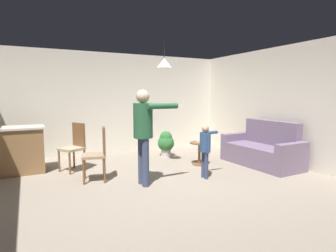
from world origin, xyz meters
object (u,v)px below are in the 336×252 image
(dining_chair_near_wall, at_px, (98,152))
(spare_remote_on_table, at_px, (199,142))
(dining_chair_by_counter, at_px, (74,145))
(potted_plant_corner, at_px, (166,142))
(couch_floral, at_px, (263,150))
(kitchen_counter, at_px, (11,151))
(person_adult, at_px, (144,127))
(side_table_by_couch, at_px, (199,151))
(person_child, at_px, (206,145))

(dining_chair_near_wall, height_order, spare_remote_on_table, dining_chair_near_wall)
(dining_chair_by_counter, xyz_separation_m, potted_plant_corner, (2.32, 0.35, -0.19))
(couch_floral, xyz_separation_m, kitchen_counter, (-5.06, 1.75, 0.15))
(kitchen_counter, bearing_deg, dining_chair_near_wall, -40.11)
(couch_floral, relative_size, person_adult, 1.09)
(couch_floral, bearing_deg, person_adult, 90.13)
(spare_remote_on_table, bearing_deg, side_table_by_couch, 33.10)
(kitchen_counter, relative_size, dining_chair_near_wall, 1.26)
(dining_chair_near_wall, bearing_deg, couch_floral, -86.32)
(potted_plant_corner, bearing_deg, couch_floral, -48.79)
(couch_floral, distance_m, dining_chair_by_counter, 4.15)
(couch_floral, xyz_separation_m, person_child, (-1.74, -0.25, 0.31))
(kitchen_counter, distance_m, dining_chair_by_counter, 1.22)
(couch_floral, relative_size, potted_plant_corner, 2.79)
(person_child, bearing_deg, spare_remote_on_table, 156.28)
(person_adult, height_order, person_child, person_adult)
(potted_plant_corner, height_order, spare_remote_on_table, potted_plant_corner)
(person_child, bearing_deg, dining_chair_by_counter, -125.81)
(kitchen_counter, distance_m, side_table_by_couch, 3.94)
(dining_chair_by_counter, relative_size, potted_plant_corner, 1.53)
(potted_plant_corner, bearing_deg, dining_chair_by_counter, -171.48)
(dining_chair_by_counter, relative_size, dining_chair_near_wall, 1.00)
(side_table_by_couch, xyz_separation_m, potted_plant_corner, (-0.29, 1.13, 0.03))
(couch_floral, xyz_separation_m, spare_remote_on_table, (-1.30, 0.64, 0.21))
(potted_plant_corner, bearing_deg, dining_chair_near_wall, -148.09)
(person_adult, height_order, spare_remote_on_table, person_adult)
(side_table_by_couch, bearing_deg, spare_remote_on_table, -146.90)
(couch_floral, height_order, person_adult, person_adult)
(person_adult, relative_size, spare_remote_on_table, 12.92)
(person_child, distance_m, dining_chair_by_counter, 2.73)
(couch_floral, bearing_deg, potted_plant_corner, 39.45)
(dining_chair_near_wall, bearing_deg, dining_chair_by_counter, 28.73)
(potted_plant_corner, bearing_deg, person_child, -94.89)
(couch_floral, relative_size, person_child, 1.78)
(kitchen_counter, xyz_separation_m, person_child, (3.32, -2.00, 0.16))
(person_adult, xyz_separation_m, spare_remote_on_table, (1.63, 0.74, -0.50))
(kitchen_counter, height_order, potted_plant_corner, kitchen_counter)
(couch_floral, relative_size, side_table_by_couch, 3.51)
(spare_remote_on_table, bearing_deg, potted_plant_corner, 103.13)
(dining_chair_by_counter, distance_m, spare_remote_on_table, 2.70)
(person_child, bearing_deg, person_adult, -94.90)
(dining_chair_by_counter, bearing_deg, person_child, -155.98)
(couch_floral, xyz_separation_m, dining_chair_near_wall, (-3.60, 0.52, 0.21))
(side_table_by_couch, bearing_deg, person_adult, -155.54)
(person_child, xyz_separation_m, spare_remote_on_table, (0.44, 0.90, -0.10))
(kitchen_counter, xyz_separation_m, side_table_by_couch, (3.78, -1.09, -0.15))
(dining_chair_by_counter, xyz_separation_m, spare_remote_on_table, (2.58, -0.80, -0.01))
(dining_chair_by_counter, bearing_deg, potted_plant_corner, -109.10)
(dining_chair_by_counter, xyz_separation_m, dining_chair_near_wall, (0.28, -0.92, 0.00))
(dining_chair_by_counter, relative_size, spare_remote_on_table, 7.69)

